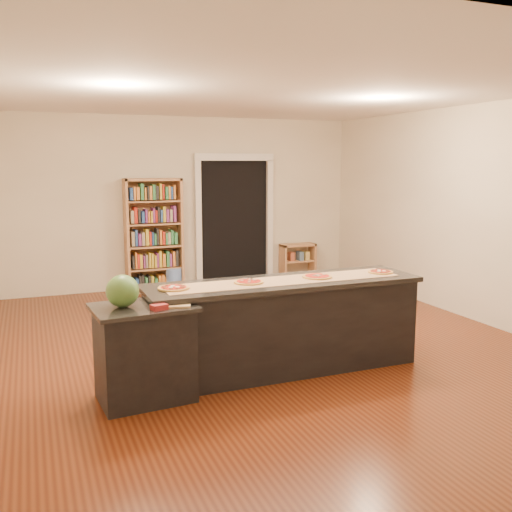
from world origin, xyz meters
name	(u,v)px	position (x,y,z in m)	size (l,w,h in m)	color
room	(263,223)	(0.00, 0.00, 1.40)	(6.00, 7.00, 2.80)	beige
doorway	(234,213)	(0.90, 3.46, 1.20)	(1.40, 0.09, 2.21)	black
kitchen_island	(284,325)	(-0.09, -0.78, 0.46)	(2.76, 0.75, 0.91)	black
side_counter	(145,352)	(-1.52, -1.00, 0.43)	(0.85, 0.62, 0.84)	black
bookshelf	(154,235)	(-0.54, 3.29, 0.91)	(0.91, 0.32, 1.81)	tan
low_shelf	(298,261)	(2.05, 3.32, 0.31)	(0.63, 0.27, 0.63)	tan
waste_bin	(174,279)	(-0.25, 3.18, 0.18)	(0.25, 0.25, 0.36)	#6590E2
kraft_paper	(284,280)	(-0.09, -0.78, 0.91)	(2.39, 0.43, 0.00)	tan
watermelon	(122,291)	(-1.69, -0.99, 0.98)	(0.28, 0.28, 0.28)	#144214
cutting_board	(175,305)	(-1.27, -1.13, 0.85)	(0.26, 0.17, 0.02)	tan
package_red	(159,307)	(-1.42, -1.19, 0.87)	(0.13, 0.09, 0.05)	maroon
package_teal	(173,297)	(-1.23, -0.91, 0.87)	(0.13, 0.13, 0.05)	#195966
pizza_a	(174,288)	(-1.19, -0.76, 0.92)	(0.29, 0.29, 0.02)	#BA9047
pizza_b	(249,282)	(-0.46, -0.76, 0.92)	(0.30, 0.30, 0.02)	#BA9047
pizza_c	(317,276)	(0.27, -0.77, 0.92)	(0.31, 0.31, 0.02)	#BA9047
pizza_d	(380,272)	(1.01, -0.80, 0.92)	(0.26, 0.26, 0.02)	#BA9047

